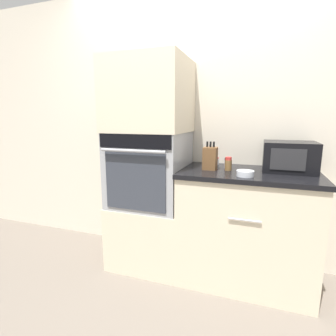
{
  "coord_description": "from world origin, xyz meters",
  "views": [
    {
      "loc": [
        0.57,
        -1.78,
        1.32
      ],
      "look_at": [
        -0.12,
        0.21,
        0.92
      ],
      "focal_mm": 28.0,
      "sensor_mm": 36.0,
      "label": 1
    }
  ],
  "objects_px": {
    "condiment_jar_far": "(216,161)",
    "condiment_jar_near": "(228,164)",
    "wall_oven": "(150,169)",
    "condiment_jar_mid": "(227,163)",
    "bowl": "(245,173)",
    "microwave": "(289,157)",
    "knife_block": "(210,158)"
  },
  "relations": [
    {
      "from": "wall_oven",
      "to": "knife_block",
      "type": "xyz_separation_m",
      "value": [
        0.53,
        -0.01,
        0.12
      ]
    },
    {
      "from": "microwave",
      "to": "condiment_jar_near",
      "type": "relative_size",
      "value": 3.56
    },
    {
      "from": "condiment_jar_mid",
      "to": "condiment_jar_far",
      "type": "relative_size",
      "value": 1.33
    },
    {
      "from": "microwave",
      "to": "knife_block",
      "type": "relative_size",
      "value": 1.7
    },
    {
      "from": "wall_oven",
      "to": "condiment_jar_far",
      "type": "bearing_deg",
      "value": 22.58
    },
    {
      "from": "bowl",
      "to": "condiment_jar_mid",
      "type": "height_order",
      "value": "condiment_jar_mid"
    },
    {
      "from": "bowl",
      "to": "condiment_jar_far",
      "type": "xyz_separation_m",
      "value": [
        -0.27,
        0.41,
        0.01
      ]
    },
    {
      "from": "microwave",
      "to": "knife_block",
      "type": "xyz_separation_m",
      "value": [
        -0.59,
        -0.12,
        -0.02
      ]
    },
    {
      "from": "bowl",
      "to": "condiment_jar_far",
      "type": "distance_m",
      "value": 0.49
    },
    {
      "from": "knife_block",
      "to": "bowl",
      "type": "bearing_deg",
      "value": -31.58
    },
    {
      "from": "wall_oven",
      "to": "condiment_jar_mid",
      "type": "bearing_deg",
      "value": 5.38
    },
    {
      "from": "microwave",
      "to": "condiment_jar_near",
      "type": "distance_m",
      "value": 0.46
    },
    {
      "from": "condiment_jar_far",
      "to": "microwave",
      "type": "bearing_deg",
      "value": -11.27
    },
    {
      "from": "wall_oven",
      "to": "condiment_jar_far",
      "type": "height_order",
      "value": "wall_oven"
    },
    {
      "from": "bowl",
      "to": "condiment_jar_far",
      "type": "bearing_deg",
      "value": 123.77
    },
    {
      "from": "wall_oven",
      "to": "condiment_jar_near",
      "type": "height_order",
      "value": "wall_oven"
    },
    {
      "from": "wall_oven",
      "to": "condiment_jar_mid",
      "type": "xyz_separation_m",
      "value": [
        0.66,
        0.06,
        0.07
      ]
    },
    {
      "from": "knife_block",
      "to": "condiment_jar_near",
      "type": "relative_size",
      "value": 2.1
    },
    {
      "from": "condiment_jar_near",
      "to": "condiment_jar_mid",
      "type": "height_order",
      "value": "condiment_jar_near"
    },
    {
      "from": "microwave",
      "to": "bowl",
      "type": "bearing_deg",
      "value": -135.98
    },
    {
      "from": "microwave",
      "to": "condiment_jar_far",
      "type": "bearing_deg",
      "value": 168.73
    },
    {
      "from": "knife_block",
      "to": "microwave",
      "type": "bearing_deg",
      "value": 11.55
    },
    {
      "from": "condiment_jar_near",
      "to": "microwave",
      "type": "bearing_deg",
      "value": 14.54
    },
    {
      "from": "wall_oven",
      "to": "microwave",
      "type": "relative_size",
      "value": 1.69
    },
    {
      "from": "bowl",
      "to": "condiment_jar_near",
      "type": "xyz_separation_m",
      "value": [
        -0.14,
        0.18,
        0.03
      ]
    },
    {
      "from": "bowl",
      "to": "condiment_jar_far",
      "type": "height_order",
      "value": "condiment_jar_far"
    },
    {
      "from": "wall_oven",
      "to": "condiment_jar_mid",
      "type": "height_order",
      "value": "wall_oven"
    },
    {
      "from": "condiment_jar_near",
      "to": "condiment_jar_far",
      "type": "xyz_separation_m",
      "value": [
        -0.13,
        0.23,
        -0.02
      ]
    },
    {
      "from": "condiment_jar_far",
      "to": "condiment_jar_near",
      "type": "bearing_deg",
      "value": -59.71
    },
    {
      "from": "bowl",
      "to": "wall_oven",
      "type": "bearing_deg",
      "value": 167.19
    },
    {
      "from": "microwave",
      "to": "condiment_jar_mid",
      "type": "bearing_deg",
      "value": -174.13
    },
    {
      "from": "bowl",
      "to": "condiment_jar_mid",
      "type": "xyz_separation_m",
      "value": [
        -0.15,
        0.25,
        0.02
      ]
    }
  ]
}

